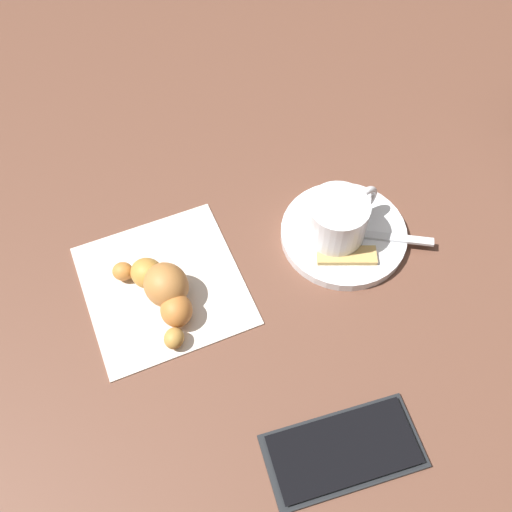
# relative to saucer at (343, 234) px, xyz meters

# --- Properties ---
(ground_plane) EXTENTS (1.80, 1.80, 0.00)m
(ground_plane) POSITION_rel_saucer_xyz_m (-0.09, -0.01, -0.01)
(ground_plane) COLOR brown
(saucer) EXTENTS (0.14, 0.14, 0.01)m
(saucer) POSITION_rel_saucer_xyz_m (0.00, 0.00, 0.00)
(saucer) COLOR white
(saucer) RESTS_ON ground
(espresso_cup) EXTENTS (0.09, 0.06, 0.05)m
(espresso_cup) POSITION_rel_saucer_xyz_m (-0.01, -0.00, 0.03)
(espresso_cup) COLOR white
(espresso_cup) RESTS_ON saucer
(teaspoon) EXTENTS (0.13, 0.06, 0.01)m
(teaspoon) POSITION_rel_saucer_xyz_m (0.00, -0.00, 0.01)
(teaspoon) COLOR silver
(teaspoon) RESTS_ON saucer
(sugar_packet) EXTENTS (0.07, 0.04, 0.01)m
(sugar_packet) POSITION_rel_saucer_xyz_m (-0.01, -0.03, 0.01)
(sugar_packet) COLOR tan
(sugar_packet) RESTS_ON saucer
(napkin) EXTENTS (0.18, 0.19, 0.00)m
(napkin) POSITION_rel_saucer_xyz_m (-0.20, -0.02, -0.00)
(napkin) COLOR silver
(napkin) RESTS_ON ground
(croissant) EXTENTS (0.08, 0.11, 0.04)m
(croissant) POSITION_rel_saucer_xyz_m (-0.20, -0.03, 0.02)
(croissant) COLOR #B8843C
(croissant) RESTS_ON napkin
(cell_phone) EXTENTS (0.14, 0.07, 0.01)m
(cell_phone) POSITION_rel_saucer_xyz_m (-0.08, -0.22, -0.00)
(cell_phone) COLOR black
(cell_phone) RESTS_ON ground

